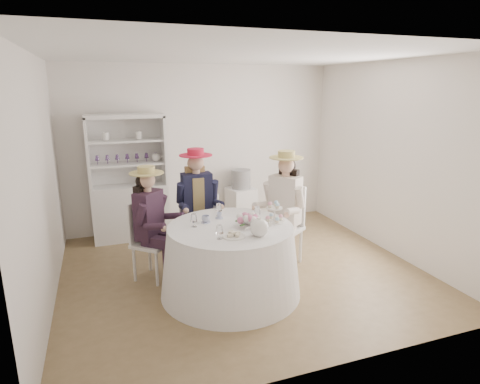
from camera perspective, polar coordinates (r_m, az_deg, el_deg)
name	(u,v)px	position (r m, az deg, el deg)	size (l,w,h in m)	color
ground	(243,271)	(5.35, 0.37, -11.20)	(4.50, 4.50, 0.00)	brown
ceiling	(243,54)	(4.83, 0.42, 19.01)	(4.50, 4.50, 0.00)	white
wall_back	(202,148)	(6.80, -5.40, 6.29)	(4.50, 4.50, 0.00)	white
wall_front	(331,220)	(3.17, 12.84, -3.84)	(4.50, 4.50, 0.00)	white
wall_left	(40,185)	(4.67, -26.54, 0.92)	(4.50, 4.50, 0.00)	white
wall_right	(393,160)	(6.05, 20.92, 4.34)	(4.50, 4.50, 0.00)	white
tea_table	(231,260)	(4.69, -1.36, -9.59)	(1.62, 1.62, 0.82)	white
hutch	(130,196)	(6.50, -15.37, -0.49)	(1.15, 0.44, 1.95)	silver
side_table	(241,206)	(6.96, 0.14, -2.07)	(0.42, 0.42, 0.66)	silver
hatbox	(241,179)	(6.84, 0.15, 1.86)	(0.32, 0.32, 0.32)	black
guest_left	(151,217)	(5.00, -12.58, -3.48)	(0.61, 0.60, 1.43)	silver
guest_mid	(197,198)	(5.44, -6.09, -0.92)	(0.56, 0.59, 1.56)	silver
guest_right	(284,202)	(5.29, 6.28, -1.44)	(0.67, 0.63, 1.55)	silver
spare_chair	(211,220)	(5.81, -4.18, -3.93)	(0.53, 0.53, 0.91)	silver
teacup_a	(206,220)	(4.65, -4.89, -3.92)	(0.10, 0.10, 0.08)	white
teacup_b	(219,216)	(4.79, -2.98, -3.40)	(0.07, 0.07, 0.06)	white
teacup_c	(248,218)	(4.71, 1.17, -3.67)	(0.09, 0.09, 0.07)	white
flower_bowl	(249,221)	(4.61, 1.33, -4.21)	(0.20, 0.20, 0.05)	white
flower_arrangement	(248,218)	(4.48, 1.21, -3.75)	(0.21, 0.21, 0.08)	pink
table_teapot	(259,227)	(4.23, 2.77, -5.06)	(0.28, 0.20, 0.21)	white
sandwich_plate	(234,236)	(4.22, -0.89, -6.21)	(0.24, 0.24, 0.05)	white
cupcake_stand	(274,215)	(4.67, 4.90, -3.22)	(0.25, 0.25, 0.23)	white
stemware_set	(230,220)	(4.52, -1.40, -3.95)	(0.85, 0.82, 0.15)	white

